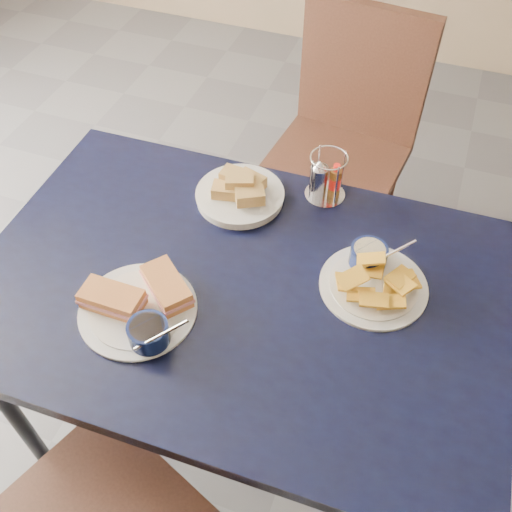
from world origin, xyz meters
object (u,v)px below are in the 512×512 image
(chair_far, at_px, (344,129))
(sandwich_plate, at_px, (141,306))
(plantain_plate, at_px, (373,275))
(dining_table, at_px, (239,299))
(condiment_caddy, at_px, (325,179))
(bread_basket, at_px, (240,192))

(chair_far, xyz_separation_m, sandwich_plate, (-0.22, -1.09, 0.22))
(plantain_plate, bearing_deg, dining_table, -158.23)
(dining_table, distance_m, condiment_caddy, 0.40)
(sandwich_plate, height_order, bread_basket, sandwich_plate)
(dining_table, height_order, bread_basket, bread_basket)
(dining_table, xyz_separation_m, plantain_plate, (0.30, 0.12, 0.08))
(chair_far, distance_m, bread_basket, 0.71)
(sandwich_plate, xyz_separation_m, condiment_caddy, (0.28, 0.52, 0.03))
(plantain_plate, height_order, bread_basket, plantain_plate)
(plantain_plate, distance_m, bread_basket, 0.43)
(dining_table, xyz_separation_m, sandwich_plate, (-0.18, -0.15, 0.09))
(chair_far, relative_size, sandwich_plate, 3.24)
(bread_basket, bearing_deg, chair_far, 77.63)
(chair_far, xyz_separation_m, condiment_caddy, (0.06, -0.57, 0.25))
(dining_table, bearing_deg, condiment_caddy, 73.90)
(dining_table, relative_size, bread_basket, 5.49)
(dining_table, bearing_deg, plantain_plate, 21.77)
(sandwich_plate, distance_m, bread_basket, 0.43)
(sandwich_plate, bearing_deg, chair_far, 78.46)
(dining_table, xyz_separation_m, chair_far, (0.05, 0.94, -0.13))
(chair_far, height_order, plantain_plate, chair_far)
(dining_table, height_order, condiment_caddy, condiment_caddy)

